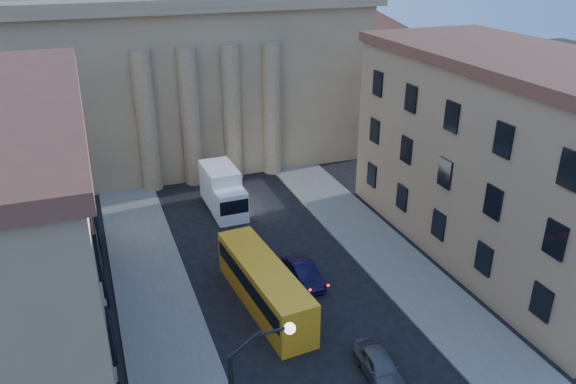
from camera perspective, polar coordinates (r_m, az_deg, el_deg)
name	(u,v)px	position (r m, az deg, el deg)	size (l,w,h in m)	color
sidewalk_left	(172,359)	(33.50, -11.69, -16.31)	(5.00, 60.00, 0.15)	#615F59
sidewalk_right	(431,298)	(38.72, 14.31, -10.38)	(5.00, 60.00, 0.15)	#615F59
church	(182,37)	(64.75, -10.72, 15.17)	(68.02, 28.76, 36.60)	#81684F
building_right	(512,157)	(43.17, 21.77, 3.29)	(11.60, 26.60, 14.70)	#9B7C5B
car_right_far	(380,366)	(31.86, 9.32, -17.05)	(1.70, 4.22, 1.44)	#4E4D53
car_right_distant	(303,272)	(38.96, 1.55, -8.18)	(1.51, 4.32, 1.42)	black
city_bus	(264,284)	(36.19, -2.45, -9.30)	(3.34, 10.78, 2.99)	orange
box_truck	(223,191)	(48.96, -6.61, 0.11)	(2.75, 6.69, 3.64)	white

